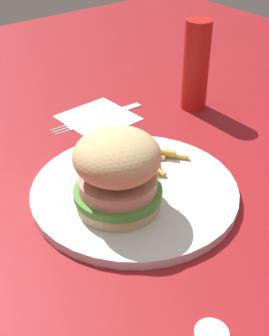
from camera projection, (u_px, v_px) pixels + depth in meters
ground_plane at (125, 209)px, 0.58m from camera, size 1.60×1.60×0.00m
plate at (135, 191)px, 0.61m from camera, size 0.27×0.27×0.01m
sandwich at (119, 172)px, 0.54m from camera, size 0.11×0.11×0.10m
fries_pile at (144, 156)px, 0.66m from camera, size 0.09×0.11×0.01m
napkin at (98, 117)px, 0.79m from camera, size 0.12×0.12×0.00m
fork at (97, 116)px, 0.78m from camera, size 0.17×0.03×0.00m
ketchup_bottle at (196, 66)px, 0.78m from camera, size 0.04×0.04×0.15m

